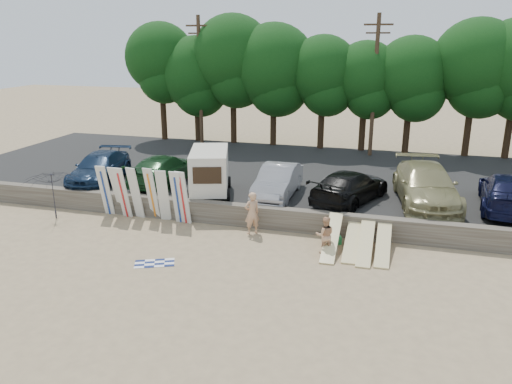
% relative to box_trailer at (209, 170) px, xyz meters
% --- Properties ---
extents(ground, '(120.00, 120.00, 0.00)m').
position_rel_box_trailer_xyz_m(ground, '(5.22, -5.00, -1.97)').
color(ground, tan).
rests_on(ground, ground).
extents(seawall, '(44.00, 0.50, 1.00)m').
position_rel_box_trailer_xyz_m(seawall, '(5.22, -2.00, -1.47)').
color(seawall, '#6B6356').
rests_on(seawall, ground).
extents(parking_lot, '(44.00, 14.50, 0.70)m').
position_rel_box_trailer_xyz_m(parking_lot, '(5.22, 5.50, -1.62)').
color(parking_lot, '#282828').
rests_on(parking_lot, ground).
extents(treeline, '(32.09, 5.93, 9.21)m').
position_rel_box_trailer_xyz_m(treeline, '(4.49, 12.55, 4.38)').
color(treeline, '#382616').
rests_on(treeline, parking_lot).
extents(utility_poles, '(25.80, 0.26, 9.00)m').
position_rel_box_trailer_xyz_m(utility_poles, '(7.22, 11.00, 3.46)').
color(utility_poles, '#473321').
rests_on(utility_poles, parking_lot).
extents(box_trailer, '(2.81, 3.91, 2.26)m').
position_rel_box_trailer_xyz_m(box_trailer, '(0.00, 0.00, 0.00)').
color(box_trailer, beige).
rests_on(box_trailer, parking_lot).
extents(car_0, '(3.07, 5.63, 1.55)m').
position_rel_box_trailer_xyz_m(car_0, '(-6.53, 0.45, -0.49)').
color(car_0, '#11223D').
rests_on(car_0, parking_lot).
extents(car_1, '(2.39, 5.40, 1.54)m').
position_rel_box_trailer_xyz_m(car_1, '(-3.08, 1.19, -0.49)').
color(car_1, '#14391A').
rests_on(car_1, parking_lot).
extents(car_2, '(1.67, 4.71, 1.55)m').
position_rel_box_trailer_xyz_m(car_2, '(3.36, 0.56, -0.49)').
color(car_2, gray).
rests_on(car_2, parking_lot).
extents(car_3, '(3.88, 5.60, 1.51)m').
position_rel_box_trailer_xyz_m(car_3, '(6.86, 0.71, -0.51)').
color(car_3, black).
rests_on(car_3, parking_lot).
extents(car_4, '(3.36, 6.53, 1.81)m').
position_rel_box_trailer_xyz_m(car_4, '(10.33, 1.34, -0.36)').
color(car_4, '#8E885A').
rests_on(car_4, parking_lot).
extents(car_5, '(2.90, 5.89, 1.65)m').
position_rel_box_trailer_xyz_m(car_5, '(13.88, 1.47, -0.44)').
color(car_5, black).
rests_on(car_5, parking_lot).
extents(surfboard_upright_0, '(0.53, 0.66, 2.55)m').
position_rel_box_trailer_xyz_m(surfboard_upright_0, '(-4.36, -2.53, -0.69)').
color(surfboard_upright_0, silver).
rests_on(surfboard_upright_0, ground).
extents(surfboard_upright_1, '(0.55, 0.83, 2.51)m').
position_rel_box_trailer_xyz_m(surfboard_upright_1, '(-3.73, -2.41, -0.71)').
color(surfboard_upright_1, silver).
rests_on(surfboard_upright_1, ground).
extents(surfboard_upright_2, '(0.55, 0.67, 2.55)m').
position_rel_box_trailer_xyz_m(surfboard_upright_2, '(-3.37, -2.63, -0.69)').
color(surfboard_upright_2, silver).
rests_on(surfboard_upright_2, ground).
extents(surfboard_upright_3, '(0.59, 0.67, 2.56)m').
position_rel_box_trailer_xyz_m(surfboard_upright_3, '(-2.76, -2.52, -0.69)').
color(surfboard_upright_3, silver).
rests_on(surfboard_upright_3, ground).
extents(surfboard_upright_4, '(0.58, 0.63, 2.56)m').
position_rel_box_trailer_xyz_m(surfboard_upright_4, '(-1.97, -2.42, -0.68)').
color(surfboard_upright_4, silver).
rests_on(surfboard_upright_4, ground).
extents(surfboard_upright_5, '(0.59, 0.71, 2.55)m').
position_rel_box_trailer_xyz_m(surfboard_upright_5, '(-1.33, -2.53, -0.69)').
color(surfboard_upright_5, silver).
rests_on(surfboard_upright_5, ground).
extents(surfboard_upright_6, '(0.51, 0.59, 2.56)m').
position_rel_box_trailer_xyz_m(surfboard_upright_6, '(-0.57, -2.61, -0.69)').
color(surfboard_upright_6, silver).
rests_on(surfboard_upright_6, ground).
extents(surfboard_upright_7, '(0.57, 0.58, 2.57)m').
position_rel_box_trailer_xyz_m(surfboard_upright_7, '(-0.31, -2.61, -0.68)').
color(surfboard_upright_7, silver).
rests_on(surfboard_upright_7, ground).
extents(surfboard_low_0, '(0.56, 2.83, 1.13)m').
position_rel_box_trailer_xyz_m(surfboard_low_0, '(6.61, -3.70, -1.40)').
color(surfboard_low_0, beige).
rests_on(surfboard_low_0, ground).
extents(surfboard_low_1, '(0.56, 2.91, 0.85)m').
position_rel_box_trailer_xyz_m(surfboard_low_1, '(7.41, -3.42, -1.54)').
color(surfboard_low_1, beige).
rests_on(surfboard_low_1, ground).
extents(surfboard_low_2, '(0.56, 2.90, 0.92)m').
position_rel_box_trailer_xyz_m(surfboard_low_2, '(7.95, -3.62, -1.50)').
color(surfboard_low_2, beige).
rests_on(surfboard_low_2, ground).
extents(surfboard_low_3, '(0.56, 2.90, 0.91)m').
position_rel_box_trailer_xyz_m(surfboard_low_3, '(8.63, -3.49, -1.51)').
color(surfboard_low_3, beige).
rests_on(surfboard_low_3, ground).
extents(beachgoer_a, '(0.83, 0.79, 1.91)m').
position_rel_box_trailer_xyz_m(beachgoer_a, '(3.02, -2.84, -1.01)').
color(beachgoer_a, tan).
rests_on(beachgoer_a, ground).
extents(beachgoer_b, '(0.87, 0.75, 1.55)m').
position_rel_box_trailer_xyz_m(beachgoer_b, '(6.38, -4.05, -1.19)').
color(beachgoer_b, tan).
rests_on(beachgoer_b, ground).
extents(cooler, '(0.47, 0.43, 0.32)m').
position_rel_box_trailer_xyz_m(cooler, '(6.73, -2.96, -1.81)').
color(cooler, '#28934E').
rests_on(cooler, ground).
extents(gear_bag, '(0.31, 0.26, 0.22)m').
position_rel_box_trailer_xyz_m(gear_bag, '(6.49, -3.13, -1.86)').
color(gear_bag, '#C45B17').
rests_on(gear_bag, ground).
extents(beach_towel, '(1.98, 1.98, 0.00)m').
position_rel_box_trailer_xyz_m(beach_towel, '(0.27, -6.76, -1.96)').
color(beach_towel, white).
rests_on(beach_towel, ground).
extents(beach_umbrella, '(2.60, 2.65, 2.30)m').
position_rel_box_trailer_xyz_m(beach_umbrella, '(-6.53, -3.55, -0.81)').
color(beach_umbrella, '#212129').
rests_on(beach_umbrella, ground).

